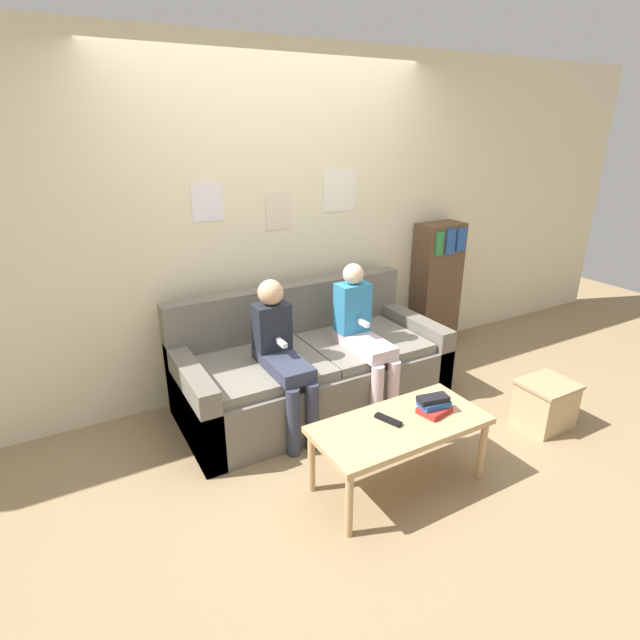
# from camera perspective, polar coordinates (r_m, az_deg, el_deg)

# --- Properties ---
(ground_plane) EXTENTS (10.00, 10.00, 0.00)m
(ground_plane) POSITION_cam_1_polar(r_m,az_deg,el_deg) (3.55, 3.50, -13.49)
(ground_plane) COLOR #937A56
(wall_back) EXTENTS (8.00, 0.06, 2.60)m
(wall_back) POSITION_cam_1_polar(r_m,az_deg,el_deg) (3.94, -4.94, 10.73)
(wall_back) COLOR beige
(wall_back) RESTS_ON ground_plane
(couch) EXTENTS (1.99, 0.90, 0.87)m
(couch) POSITION_cam_1_polar(r_m,az_deg,el_deg) (3.82, -1.05, -5.70)
(couch) COLOR #6B665B
(couch) RESTS_ON ground_plane
(coffee_table) EXTENTS (1.03, 0.49, 0.43)m
(coffee_table) POSITION_cam_1_polar(r_m,az_deg,el_deg) (2.99, 9.14, -12.25)
(coffee_table) COLOR tan
(coffee_table) RESTS_ON ground_plane
(person_left) EXTENTS (0.24, 0.60, 1.07)m
(person_left) POSITION_cam_1_polar(r_m,az_deg,el_deg) (3.37, -4.43, -3.64)
(person_left) COLOR #33384C
(person_left) RESTS_ON ground_plane
(person_right) EXTENTS (0.24, 0.60, 1.09)m
(person_right) POSITION_cam_1_polar(r_m,az_deg,el_deg) (3.67, 4.89, -1.49)
(person_right) COLOR silver
(person_right) RESTS_ON ground_plane
(tv_remote) EXTENTS (0.09, 0.17, 0.02)m
(tv_remote) POSITION_cam_1_polar(r_m,az_deg,el_deg) (2.96, 7.80, -11.23)
(tv_remote) COLOR black
(tv_remote) RESTS_ON coffee_table
(book_stack) EXTENTS (0.21, 0.17, 0.11)m
(book_stack) POSITION_cam_1_polar(r_m,az_deg,el_deg) (3.07, 12.89, -9.45)
(book_stack) COLOR red
(book_stack) RESTS_ON coffee_table
(bookshelf) EXTENTS (0.42, 0.26, 1.20)m
(bookshelf) POSITION_cam_1_polar(r_m,az_deg,el_deg) (4.82, 13.13, 3.71)
(bookshelf) COLOR brown
(bookshelf) RESTS_ON ground_plane
(storage_box) EXTENTS (0.37, 0.32, 0.34)m
(storage_box) POSITION_cam_1_polar(r_m,az_deg,el_deg) (3.95, 24.32, -8.72)
(storage_box) COLOR tan
(storage_box) RESTS_ON ground_plane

